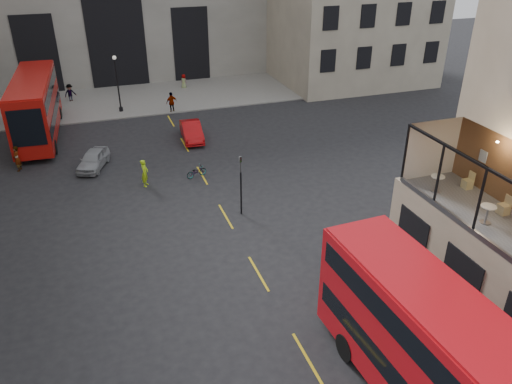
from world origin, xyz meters
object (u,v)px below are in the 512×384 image
object	(u,v)px
traffic_light_near	(241,178)
pedestrian_c	(172,102)
street_lamp_b	(118,88)
bus_near	(451,370)
cafe_chair_d	(468,183)
pedestrian_d	(184,82)
pedestrian_e	(17,159)
car_b	(192,131)
traffic_light_far	(7,118)
cyclist	(145,173)
car_a	(93,159)
cafe_table_mid	(488,212)
bus_far	(35,104)
pedestrian_b	(70,93)
cafe_chair_c	(504,208)
bicycle	(196,172)
cafe_table_far	(437,181)

from	to	relation	value
traffic_light_near	pedestrian_c	bearing A→B (deg)	91.18
traffic_light_near	street_lamp_b	size ratio (longest dim) A/B	0.71
bus_near	cafe_chair_d	xyz separation A→B (m)	(6.50, 7.64, 2.05)
bus_near	pedestrian_c	size ratio (longest dim) A/B	6.42
pedestrian_d	pedestrian_e	bearing A→B (deg)	95.66
car_b	pedestrian_e	world-z (taller)	pedestrian_e
traffic_light_far	car_b	xyz separation A→B (m)	(13.84, -3.03, -1.70)
bus_near	pedestrian_c	xyz separation A→B (m)	(-2.37, 36.70, -1.82)
traffic_light_near	cyclist	xyz separation A→B (m)	(-4.97, 5.73, -1.47)
car_a	cafe_table_mid	size ratio (longest dim) A/B	4.84
traffic_light_near	cafe_table_mid	world-z (taller)	cafe_table_mid
bus_far	car_a	distance (m)	9.09
pedestrian_b	pedestrian_e	world-z (taller)	pedestrian_e
traffic_light_far	bus_far	size ratio (longest dim) A/B	0.30
car_b	cafe_chair_d	size ratio (longest dim) A/B	5.37
cafe_table_mid	pedestrian_e	bearing A→B (deg)	131.82
pedestrian_c	cafe_chair_c	world-z (taller)	cafe_chair_c
bus_near	cyclist	bearing A→B (deg)	107.39
bicycle	cyclist	world-z (taller)	cyclist
bus_near	cyclist	size ratio (longest dim) A/B	6.64
traffic_light_near	car_b	distance (m)	13.08
car_b	pedestrian_c	size ratio (longest dim) A/B	2.24
traffic_light_far	bicycle	size ratio (longest dim) A/B	2.48
pedestrian_e	cyclist	bearing A→B (deg)	74.24
pedestrian_b	pedestrian_c	bearing A→B (deg)	-59.68
pedestrian_d	pedestrian_e	xyz separation A→B (m)	(-15.56, -16.74, 0.14)
traffic_light_far	pedestrian_b	world-z (taller)	traffic_light_far
bicycle	cafe_chair_c	bearing A→B (deg)	-167.57
bus_far	cafe_chair_c	size ratio (longest dim) A/B	14.99
cafe_chair_c	bus_far	bearing A→B (deg)	124.85
pedestrian_c	bus_far	bearing A→B (deg)	-5.74
traffic_light_near	car_a	xyz separation A→B (m)	(-8.13, 9.88, -1.78)
pedestrian_c	pedestrian_e	bearing A→B (deg)	17.67
bus_near	bus_far	xyz separation A→B (m)	(-13.89, 34.21, -0.01)
pedestrian_d	cafe_chair_c	xyz separation A→B (m)	(5.97, -39.08, 4.07)
cafe_chair_c	cafe_table_far	bearing A→B (deg)	117.47
cafe_table_far	cafe_chair_c	size ratio (longest dim) A/B	0.93
car_b	pedestrian_c	distance (m)	7.38
traffic_light_far	pedestrian_d	distance (m)	20.25
car_a	cafe_table_far	xyz separation A→B (m)	(15.00, -18.37, 4.46)
bus_far	cyclist	xyz separation A→B (m)	(6.98, -12.12, -1.84)
street_lamp_b	pedestrian_c	bearing A→B (deg)	-19.86
car_a	pedestrian_e	distance (m)	5.29
bus_near	cafe_chair_c	world-z (taller)	cafe_chair_c
traffic_light_near	pedestrian_c	xyz separation A→B (m)	(-0.42, 20.34, -1.44)
bicycle	pedestrian_d	size ratio (longest dim) A/B	0.98
bus_near	car_b	world-z (taller)	bus_near
cyclist	pedestrian_c	world-z (taller)	pedestrian_c
street_lamp_b	pedestrian_c	size ratio (longest dim) A/B	2.71
cyclist	pedestrian_b	bearing A→B (deg)	34.01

